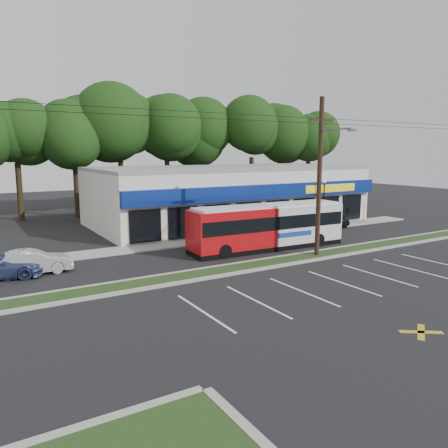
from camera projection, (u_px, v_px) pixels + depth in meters
The scene contains 15 objects.
ground at pixel (290, 266), 25.81m from camera, with size 120.00×120.00×0.00m, color black.
grass_strip at pixel (280, 261), 26.64m from camera, with size 40.00×1.60×0.12m, color #213616.
curb_south at pixel (289, 264), 25.92m from camera, with size 40.00×0.25×0.14m, color #9E9E93.
curb_north at pixel (271, 258), 27.36m from camera, with size 40.00×0.25×0.14m, color #9E9E93.
sidewalk at pixel (267, 233), 35.95m from camera, with size 32.00×2.20×0.10m, color #9E9E93.
strip_mall at pixel (228, 194), 41.62m from camera, with size 25.00×12.55×5.30m.
utility_pole at pixel (318, 172), 27.15m from camera, with size 50.00×2.77×10.00m.
lamp_post at pixel (324, 198), 38.41m from camera, with size 0.30×0.30×4.25m.
sign_post at pixel (364, 207), 40.95m from camera, with size 0.45×0.10×2.23m.
tree_line at pixel (169, 136), 48.42m from camera, with size 46.76×6.76×11.83m.
metrobus at pixel (268, 225), 30.20m from camera, with size 11.58×2.91×3.09m.
car_dark at pixel (325, 219), 38.47m from camera, with size 1.86×4.61×1.57m, color black.
car_silver at pixel (32, 262), 23.96m from camera, with size 1.45×4.17×1.37m, color #B1B5B9.
pedestrian_a at pixel (260, 226), 34.83m from camera, with size 0.58×0.38×1.59m, color beige.
pedestrian_b at pixel (305, 226), 34.46m from camera, with size 0.86×0.67×1.77m, color beige.
Camera 1 is at (-16.32, -19.41, 6.68)m, focal length 35.00 mm.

